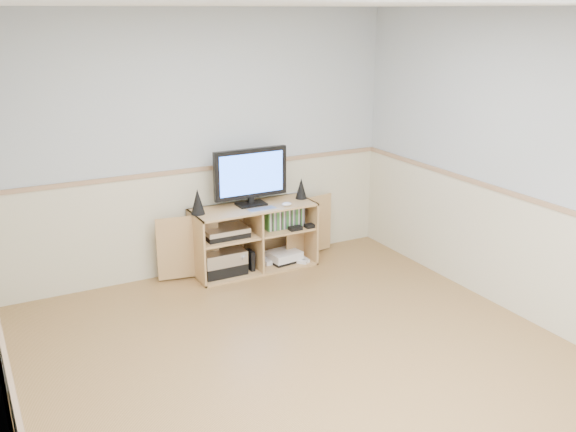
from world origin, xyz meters
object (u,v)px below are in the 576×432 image
(game_consoles, at_px, (283,257))
(keyboard, at_px, (262,209))
(monitor, at_px, (251,175))
(media_cabinet, at_px, (252,235))

(game_consoles, bearing_deg, keyboard, -156.25)
(monitor, xyz_separation_m, keyboard, (0.02, -0.19, -0.30))
(media_cabinet, relative_size, game_consoles, 4.18)
(monitor, relative_size, keyboard, 2.76)
(media_cabinet, relative_size, keyboard, 7.01)
(keyboard, relative_size, game_consoles, 0.60)
(game_consoles, bearing_deg, media_cabinet, 167.91)
(keyboard, distance_m, game_consoles, 0.67)
(keyboard, bearing_deg, media_cabinet, 97.09)
(monitor, distance_m, keyboard, 0.35)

